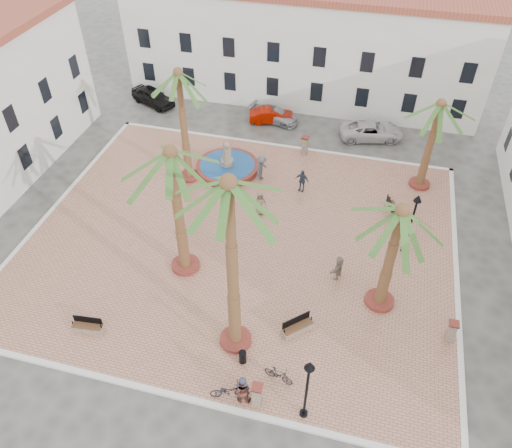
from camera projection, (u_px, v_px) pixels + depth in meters
The scene contains 35 objects.
ground at pixel (241, 240), 31.35m from camera, with size 120.00×120.00×0.00m, color #56544F.
plaza at pixel (241, 239), 31.30m from camera, with size 26.00×22.00×0.15m, color #B7775E.
kerb_n at pixel (279, 146), 39.21m from camera, with size 26.30×0.30×0.16m, color silver.
kerb_s at pixel (176, 396), 23.39m from camera, with size 26.30×0.30×0.16m, color silver.
kerb_e at pixel (456, 279), 28.85m from camera, with size 0.30×22.30×0.16m, color silver.
kerb_w at pixel (56, 206), 33.74m from camera, with size 0.30×22.30×0.16m, color silver.
building_north at pixel (304, 43), 42.54m from camera, with size 30.40×7.40×9.50m.
fountain at pixel (227, 166), 36.51m from camera, with size 4.57×4.57×2.36m.
palm_nw at pixel (179, 85), 31.21m from camera, with size 4.69×4.69×8.33m.
palm_sw at pixel (172, 167), 24.70m from camera, with size 5.41×5.41×8.43m.
palm_s at pixel (229, 203), 19.45m from camera, with size 5.33×5.33×10.54m.
palm_e at pixel (399, 224), 23.62m from camera, with size 5.24×5.24×6.98m.
palm_ne at pixel (438, 115), 31.60m from camera, with size 4.78×4.78×6.70m.
bench_s at pixel (88, 327), 25.93m from camera, with size 1.68×0.67×0.87m.
bench_se at pixel (298, 328), 25.88m from camera, with size 1.64×1.60×0.92m.
bench_e at pixel (402, 226), 31.71m from camera, with size 0.71×1.74×0.89m.
bench_ne at pixel (393, 210), 32.86m from camera, with size 1.13×1.91×0.96m.
lamppost_s at pixel (308, 380), 20.73m from camera, with size 0.46×0.46×4.24m.
lamppost_e at pixel (414, 214), 28.49m from camera, with size 0.47×0.47×4.34m.
bollard_se at pixel (257, 395), 22.58m from camera, with size 0.52×0.52×1.41m.
bollard_n at pixel (305, 145), 37.83m from camera, with size 0.59×0.59×1.45m.
bollard_e at pixel (451, 331), 25.19m from camera, with size 0.49×0.49×1.36m.
litter_bin at pixel (243, 357), 24.45m from camera, with size 0.38×0.38×0.74m, color black.
cyclist_a at pixel (243, 389), 22.57m from camera, with size 0.67×0.44×1.84m, color #32334B.
bicycle_a at pixel (228, 391), 23.02m from camera, with size 0.60×1.72×0.90m, color black.
cyclist_b at pixel (242, 389), 22.62m from camera, with size 0.83×0.65×1.72m, color #592A21.
bicycle_b at pixel (279, 375), 23.63m from camera, with size 0.43×1.51×0.91m, color black.
pedestrian_fountain_a at pixel (260, 203), 32.47m from camera, with size 0.86×0.56×1.75m, color #7A664F.
pedestrian_fountain_b at pixel (302, 180), 34.33m from camera, with size 0.99×0.41×1.69m, color #2F3D51.
pedestrian_north at pixel (262, 168), 35.18m from camera, with size 1.27×0.73×1.96m, color #47464B.
pedestrian_east at pixel (338, 268), 28.34m from camera, with size 1.45×0.46×1.56m, color gray.
car_black at pixel (153, 96), 43.87m from camera, with size 1.75×4.35×1.48m, color black.
car_red at pixel (272, 116), 41.62m from camera, with size 1.31×3.76×1.24m, color #970F00.
car_silver at pixel (274, 115), 41.76m from camera, with size 1.71×4.20×1.22m, color #A9A9B2.
car_white at pixel (371, 131), 39.72m from camera, with size 2.29×4.97×1.38m, color beige.
Camera 1 is at (6.66, -21.63, 21.74)m, focal length 35.00 mm.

